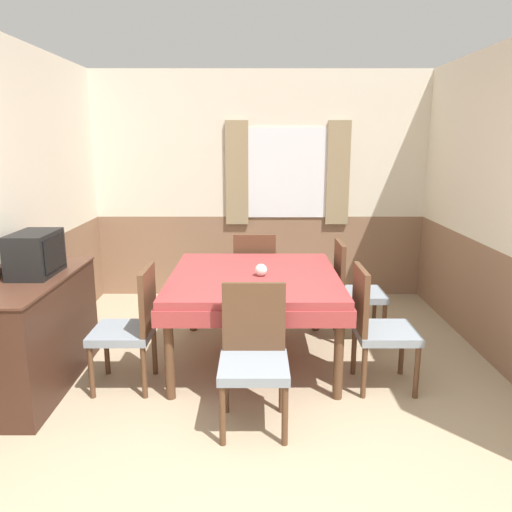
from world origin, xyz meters
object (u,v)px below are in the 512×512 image
chair_left_near (129,324)px  chair_head_near (252,352)px  chair_head_window (252,273)px  vase (259,270)px  chair_right_near (374,324)px  tv (33,254)px  sideboard (36,332)px  chair_right_far (350,287)px  dining_table (252,286)px

chair_left_near → chair_head_near: bearing=-119.0°
chair_head_window → vase: bearing=-87.0°
chair_right_near → tv: (-2.52, 0.08, 0.52)m
chair_head_near → chair_right_near: 1.04m
sideboard → vase: (1.66, 0.41, 0.37)m
chair_left_near → vase: chair_left_near is taller
chair_right_far → chair_right_near: bearing=0.0°
tv → dining_table: bearing=13.5°
chair_head_near → vase: size_ratio=9.23×
dining_table → chair_right_near: (0.91, -0.47, -0.16)m
chair_right_near → tv: 2.58m
chair_head_near → chair_right_near: size_ratio=1.00×
chair_left_near → chair_right_far: (1.82, 0.94, 0.00)m
chair_left_near → chair_right_near: (1.82, 0.00, 0.00)m
chair_right_near → chair_head_window: bearing=-147.8°
chair_left_near → chair_right_near: same height
vase → chair_head_near: bearing=-93.5°
chair_left_near → dining_table: bearing=-62.6°
chair_head_near → tv: bearing=-20.1°
tv → vase: tv is taller
chair_left_near → tv: bearing=83.1°
dining_table → sideboard: size_ratio=1.12×
chair_left_near → vase: (0.97, 0.40, 0.31)m
chair_head_window → chair_right_near: size_ratio=1.00×
dining_table → chair_right_far: 1.04m
chair_head_near → vase: chair_head_near is taller
sideboard → chair_head_window: bearing=42.1°
chair_right_far → chair_left_near: bearing=-62.6°
chair_right_far → sideboard: 2.69m
chair_right_near → tv: bearing=-91.9°
dining_table → chair_left_near: (-0.91, -0.47, -0.16)m
chair_head_near → sideboard: 1.69m
chair_right_far → tv: 2.71m
chair_head_window → vase: 1.09m
chair_head_window → sideboard: chair_head_window is taller
dining_table → vase: (0.06, -0.07, 0.15)m
chair_head_window → chair_left_near: 1.71m
vase → chair_right_near: bearing=-25.3°
chair_right_near → vase: 1.00m
chair_left_near → chair_right_far: 2.05m
chair_head_near → chair_head_window: 1.96m
chair_head_near → chair_left_near: size_ratio=1.00×
chair_right_far → sideboard: size_ratio=0.68×
vase → dining_table: bearing=129.4°
chair_head_near → vase: bearing=-93.5°
chair_left_near → tv: tv is taller
chair_right_far → vase: chair_right_far is taller
chair_right_far → chair_right_near: same height
chair_head_window → tv: bearing=-139.7°
chair_head_window → tv: tv is taller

